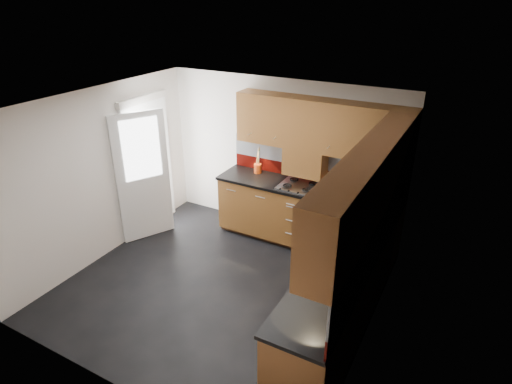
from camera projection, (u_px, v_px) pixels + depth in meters
The scene contains 14 objects.
room at pixel (216, 182), 4.97m from camera, with size 4.00×3.80×2.64m.
base_cabinets at pixel (319, 253), 5.53m from camera, with size 2.70×3.20×0.95m.
countertop at pixel (320, 221), 5.32m from camera, with size 2.72×3.22×0.04m.
backsplash at pixel (345, 197), 5.28m from camera, with size 2.70×3.20×0.54m.
upper_cabinets at pixel (342, 152), 4.91m from camera, with size 2.50×3.20×0.72m.
extractor_hood at pixel (305, 161), 6.16m from camera, with size 0.60×0.33×0.40m, color brown.
glass_cabinet at pixel (390, 149), 4.92m from camera, with size 0.32×0.80×0.66m.
back_door at pixel (147, 170), 6.53m from camera, with size 0.42×1.19×2.04m.
gas_hob at pixel (300, 186), 6.17m from camera, with size 0.59×0.52×0.05m.
utensil_pot at pixel (258, 167), 6.62m from camera, with size 0.12×0.12×0.42m.
toaster at pixel (379, 193), 5.77m from camera, with size 0.29×0.21×0.20m.
food_processor at pixel (371, 206), 5.33m from camera, with size 0.19×0.19×0.31m.
paper_towel at pixel (355, 255), 4.38m from camera, with size 0.12×0.12×0.25m, color white.
orange_cloth at pixel (367, 215), 5.40m from camera, with size 0.13×0.11×0.01m, color #E64319.
Camera 1 is at (2.57, -3.76, 3.53)m, focal length 30.00 mm.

